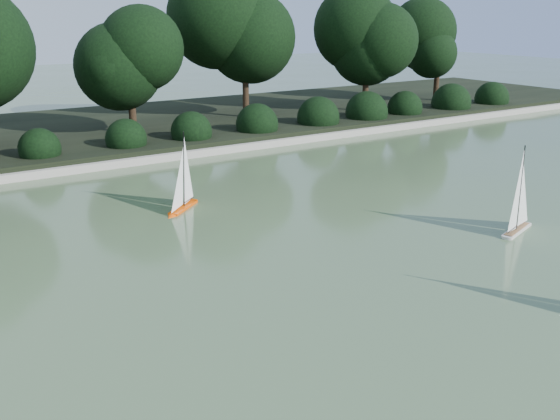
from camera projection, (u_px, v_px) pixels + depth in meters
name	position (u px, v px, depth m)	size (l,w,h in m)	color
ground	(384.00, 309.00, 7.76)	(80.00, 80.00, 0.00)	#445633
pond_coping	(130.00, 161.00, 14.92)	(40.00, 0.35, 0.18)	gray
far_bank	(82.00, 133.00, 18.10)	(40.00, 8.00, 0.30)	black
tree_line	(135.00, 45.00, 16.72)	(26.31, 3.93, 4.39)	black
shrub_hedge	(116.00, 140.00, 15.53)	(29.10, 1.10, 1.10)	black
sailboat_white_b	(520.00, 217.00, 10.45)	(1.13, 0.51, 1.57)	beige
sailboat_orange	(181.00, 198.00, 11.51)	(0.96, 0.84, 1.55)	#F94D03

